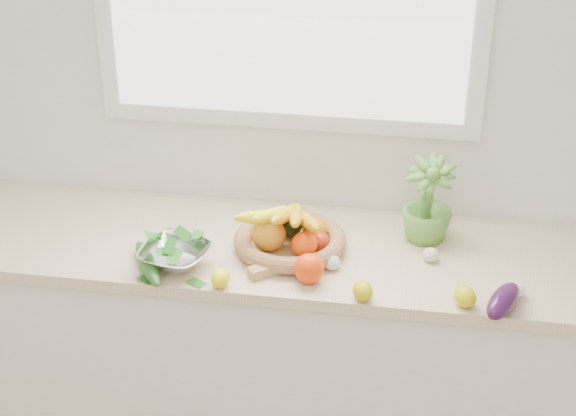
% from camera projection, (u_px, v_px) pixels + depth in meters
% --- Properties ---
extents(back_wall, '(4.50, 0.02, 2.70)m').
position_uv_depth(back_wall, '(289.00, 85.00, 2.98)').
color(back_wall, white).
rests_on(back_wall, ground).
extents(counter_cabinet, '(2.20, 0.58, 0.86)m').
position_uv_depth(counter_cabinet, '(275.00, 357.00, 3.15)').
color(counter_cabinet, silver).
rests_on(counter_cabinet, ground).
extents(countertop, '(2.24, 0.62, 0.04)m').
position_uv_depth(countertop, '(274.00, 249.00, 2.93)').
color(countertop, beige).
rests_on(countertop, counter_cabinet).
extents(orange_loose, '(0.12, 0.12, 0.09)m').
position_uv_depth(orange_loose, '(309.00, 269.00, 2.70)').
color(orange_loose, '#FF3B08').
rests_on(orange_loose, countertop).
extents(lemon_a, '(0.09, 0.09, 0.06)m').
position_uv_depth(lemon_a, '(363.00, 291.00, 2.62)').
color(lemon_a, gold).
rests_on(lemon_a, countertop).
extents(lemon_b, '(0.06, 0.07, 0.06)m').
position_uv_depth(lemon_b, '(220.00, 278.00, 2.68)').
color(lemon_b, '#FFEE0D').
rests_on(lemon_b, countertop).
extents(lemon_c, '(0.09, 0.10, 0.06)m').
position_uv_depth(lemon_c, '(465.00, 297.00, 2.59)').
color(lemon_c, '#D4C80B').
rests_on(lemon_c, countertop).
extents(apple, '(0.09, 0.09, 0.07)m').
position_uv_depth(apple, '(319.00, 242.00, 2.86)').
color(apple, '#AC2B0D').
rests_on(apple, countertop).
extents(ginger, '(0.11, 0.10, 0.03)m').
position_uv_depth(ginger, '(265.00, 270.00, 2.75)').
color(ginger, tan).
rests_on(ginger, countertop).
extents(garlic_a, '(0.07, 0.07, 0.05)m').
position_uv_depth(garlic_a, '(332.00, 262.00, 2.78)').
color(garlic_a, beige).
rests_on(garlic_a, countertop).
extents(garlic_b, '(0.06, 0.06, 0.05)m').
position_uv_depth(garlic_b, '(431.00, 255.00, 2.82)').
color(garlic_b, silver).
rests_on(garlic_b, countertop).
extents(garlic_c, '(0.06, 0.06, 0.05)m').
position_uv_depth(garlic_c, '(516.00, 290.00, 2.64)').
color(garlic_c, white).
rests_on(garlic_c, countertop).
extents(eggplant, '(0.14, 0.20, 0.08)m').
position_uv_depth(eggplant, '(503.00, 301.00, 2.56)').
color(eggplant, '#300E35').
rests_on(eggplant, countertop).
extents(cucumber, '(0.18, 0.27, 0.05)m').
position_uv_depth(cucumber, '(148.00, 263.00, 2.77)').
color(cucumber, '#245619').
rests_on(cucumber, countertop).
extents(radish, '(0.04, 0.04, 0.03)m').
position_uv_depth(radish, '(153.00, 276.00, 2.72)').
color(radish, red).
rests_on(radish, countertop).
extents(potted_herb, '(0.20, 0.20, 0.31)m').
position_uv_depth(potted_herb, '(427.00, 202.00, 2.90)').
color(potted_herb, '#599536').
rests_on(potted_herb, countertop).
extents(fruit_basket, '(0.44, 0.44, 0.19)m').
position_uv_depth(fruit_basket, '(289.00, 235.00, 2.87)').
color(fruit_basket, tan).
rests_on(fruit_basket, countertop).
extents(colander_with_spinach, '(0.26, 0.26, 0.12)m').
position_uv_depth(colander_with_spinach, '(175.00, 251.00, 2.77)').
color(colander_with_spinach, silver).
rests_on(colander_with_spinach, countertop).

